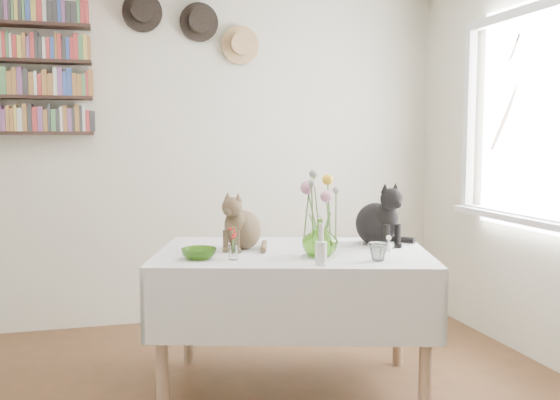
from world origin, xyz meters
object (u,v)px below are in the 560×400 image
object	(u,v)px
bookshelf_unit	(14,66)
black_cat	(376,213)
flower_vase	(320,238)
dining_table	(293,285)
tabby_cat	(243,219)

from	to	relation	value
bookshelf_unit	black_cat	bearing A→B (deg)	-32.71
black_cat	flower_vase	world-z (taller)	black_cat
dining_table	black_cat	size ratio (longest dim) A/B	4.49
black_cat	bookshelf_unit	bearing A→B (deg)	133.06
bookshelf_unit	tabby_cat	bearing A→B (deg)	-44.07
black_cat	bookshelf_unit	world-z (taller)	bookshelf_unit
bookshelf_unit	flower_vase	bearing A→B (deg)	-44.41
black_cat	bookshelf_unit	size ratio (longest dim) A/B	0.36
dining_table	bookshelf_unit	bearing A→B (deg)	137.91
tabby_cat	bookshelf_unit	xyz separation A→B (m)	(-1.29, 1.25, 0.92)
black_cat	bookshelf_unit	xyz separation A→B (m)	(-2.04, 1.31, 0.90)
tabby_cat	flower_vase	bearing A→B (deg)	-5.19
flower_vase	bookshelf_unit	distance (m)	2.47
dining_table	flower_vase	bearing A→B (deg)	-67.33
tabby_cat	black_cat	xyz separation A→B (m)	(0.75, -0.06, 0.02)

